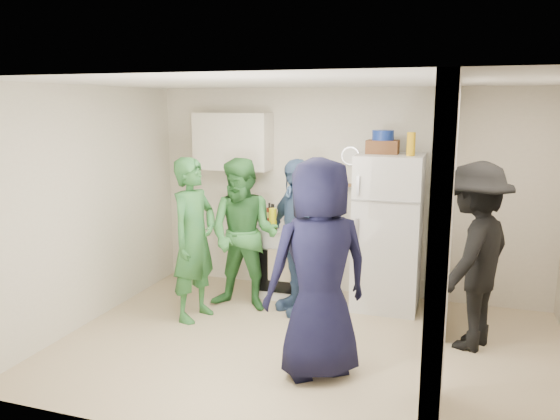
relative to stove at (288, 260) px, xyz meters
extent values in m
plane|color=tan|center=(0.63, -1.37, -0.43)|extent=(4.80, 4.80, 0.00)
plane|color=silver|center=(0.63, 0.33, 0.82)|extent=(4.80, 0.00, 4.80)
plane|color=silver|center=(0.63, -3.07, 0.82)|extent=(4.80, 0.00, 4.80)
plane|color=silver|center=(-1.77, -1.37, 0.82)|extent=(0.00, 3.40, 3.40)
plane|color=white|center=(0.63, -1.37, 2.07)|extent=(4.80, 4.80, 0.00)
cube|color=silver|center=(1.83, -0.27, 0.82)|extent=(0.12, 1.20, 2.50)
cube|color=silver|center=(1.83, -2.47, 0.82)|extent=(0.12, 1.20, 2.50)
cube|color=silver|center=(1.83, -1.37, 1.87)|extent=(0.12, 1.00, 0.40)
cube|color=white|center=(0.00, 0.00, 0.00)|extent=(0.72, 0.60, 0.86)
cube|color=silver|center=(-0.77, 0.15, 1.42)|extent=(0.95, 0.34, 0.70)
cube|color=silver|center=(1.19, -0.03, 0.45)|extent=(0.73, 0.70, 1.76)
cube|color=brown|center=(1.09, 0.02, 1.41)|extent=(0.35, 0.25, 0.15)
cylinder|color=navy|center=(1.09, 0.02, 1.54)|extent=(0.24, 0.24, 0.11)
cylinder|color=yellow|center=(1.41, -0.13, 1.46)|extent=(0.09, 0.09, 0.25)
cylinder|color=white|center=(0.68, 0.31, 1.27)|extent=(0.22, 0.02, 0.22)
cube|color=olive|center=(0.63, 0.28, 0.92)|extent=(0.35, 0.08, 0.03)
cylinder|color=#FFFD15|center=(-0.12, -0.22, 0.55)|extent=(0.09, 0.09, 0.25)
cylinder|color=red|center=(0.22, -0.20, 0.49)|extent=(0.09, 0.09, 0.12)
imported|color=#30692A|center=(-0.74, -1.03, 0.45)|extent=(0.54, 0.71, 1.76)
imported|color=#3A8443|center=(-0.33, -0.60, 0.43)|extent=(0.85, 0.66, 1.72)
imported|color=#364C76|center=(0.25, -0.50, 0.44)|extent=(1.04, 0.99, 1.73)
imported|color=black|center=(0.85, -1.84, 0.52)|extent=(1.10, 1.03, 1.89)
imported|color=black|center=(2.10, -0.84, 0.47)|extent=(1.07, 1.33, 1.79)
cylinder|color=maroon|center=(-0.28, 0.12, 0.55)|extent=(0.07, 0.07, 0.25)
cylinder|color=#24521B|center=(-0.17, -0.09, 0.57)|extent=(0.07, 0.07, 0.28)
cylinder|color=#A6ADB4|center=(-0.06, 0.14, 0.58)|extent=(0.08, 0.08, 0.30)
cylinder|color=#673112|center=(0.02, -0.04, 0.57)|extent=(0.06, 0.06, 0.28)
cylinder|color=silver|center=(0.09, 0.18, 0.55)|extent=(0.07, 0.07, 0.24)
cylinder|color=#14391D|center=(0.19, 0.03, 0.58)|extent=(0.07, 0.07, 0.30)
cylinder|color=olive|center=(0.27, 0.13, 0.58)|extent=(0.07, 0.07, 0.31)
cylinder|color=#A3A7AF|center=(-0.32, -0.12, 0.58)|extent=(0.07, 0.07, 0.31)
cylinder|color=#542C0E|center=(0.04, 0.09, 0.59)|extent=(0.06, 0.06, 0.32)
cylinder|color=#205F3F|center=(0.29, -0.10, 0.58)|extent=(0.06, 0.06, 0.30)
cylinder|color=brown|center=(-0.21, 0.05, 0.55)|extent=(0.06, 0.06, 0.25)
cylinder|color=gray|center=(0.14, -0.15, 0.57)|extent=(0.06, 0.06, 0.27)
camera|label=1|loc=(1.91, -6.13, 1.88)|focal=35.00mm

